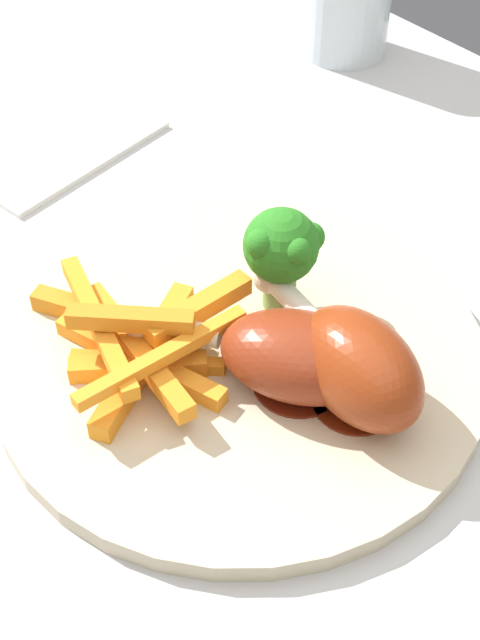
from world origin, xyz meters
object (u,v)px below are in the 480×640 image
object	(u,v)px
dining_table	(279,575)
broccoli_floret_front	(282,249)
carrot_fries_pile	(138,342)
chicken_drumstick_far	(290,355)
chicken_drumstick_near	(360,368)
dinner_plate	(240,354)

from	to	relation	value
dining_table	broccoli_floret_front	world-z (taller)	broccoli_floret_front
broccoli_floret_front	carrot_fries_pile	bearing A→B (deg)	-100.50
carrot_fries_pile	chicken_drumstick_far	size ratio (longest dim) A/B	1.01
carrot_fries_pile	chicken_drumstick_near	world-z (taller)	chicken_drumstick_near
dinner_plate	carrot_fries_pile	size ratio (longest dim) A/B	2.03
chicken_drumstick_near	chicken_drumstick_far	distance (m)	0.04
chicken_drumstick_near	dining_table	bearing A→B (deg)	-89.63
dinner_plate	broccoli_floret_front	xyz separation A→B (m)	(-0.01, 0.04, 0.05)
broccoli_floret_front	chicken_drumstick_far	distance (m)	0.06
chicken_drumstick_far	dinner_plate	bearing A→B (deg)	-174.42
dinner_plate	chicken_drumstick_near	world-z (taller)	chicken_drumstick_near
carrot_fries_pile	chicken_drumstick_far	world-z (taller)	chicken_drumstick_far
broccoli_floret_front	carrot_fries_pile	world-z (taller)	broccoli_floret_front
carrot_fries_pile	chicken_drumstick_far	bearing A→B (deg)	38.82
chicken_drumstick_far	dining_table	bearing A→B (deg)	-43.09
dinner_plate	chicken_drumstick_far	world-z (taller)	chicken_drumstick_far
broccoli_floret_front	chicken_drumstick_near	distance (m)	0.08
dining_table	carrot_fries_pile	world-z (taller)	carrot_fries_pile
broccoli_floret_front	dinner_plate	bearing A→B (deg)	-73.68
dining_table	dinner_plate	distance (m)	0.14
dining_table	dinner_plate	size ratio (longest dim) A/B	4.32
dinner_plate	carrot_fries_pile	world-z (taller)	carrot_fries_pile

